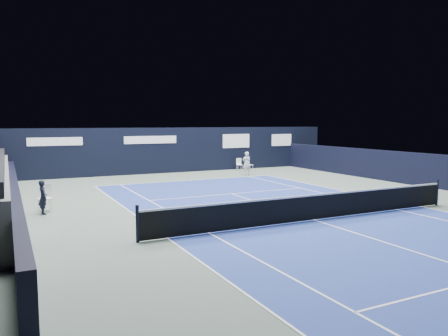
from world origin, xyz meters
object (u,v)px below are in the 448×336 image
Objects in this scene: folding_chair_back_a at (239,162)px; line_judge_chair at (45,196)px; tennis_net at (315,206)px; folding_chair_back_b at (249,164)px; tennis_player at (246,163)px.

line_judge_chair is (-13.84, -9.53, 0.03)m from folding_chair_back_a.
folding_chair_back_b is at bearing 68.34° from tennis_net.
folding_chair_back_a is at bearing 70.83° from tennis_net.
folding_chair_back_b is at bearing -19.13° from folding_chair_back_a.
folding_chair_back_a is 0.73m from folding_chair_back_b.
line_judge_chair is at bearing -152.45° from tennis_player.
line_judge_chair is 14.53m from tennis_player.
folding_chair_back_a is at bearing 127.45° from folding_chair_back_b.
folding_chair_back_b is 17.11m from line_judge_chair.
folding_chair_back_b is at bearing 56.88° from tennis_player.
tennis_net is at bearing -22.21° from line_judge_chair.
line_judge_chair is at bearing -133.15° from folding_chair_back_a.
tennis_player is at bearing 41.24° from line_judge_chair.
tennis_net reaches higher than folding_chair_back_a.
tennis_player reaches higher than folding_chair_back_a.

